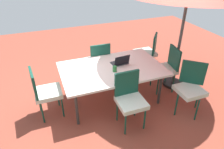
{
  "coord_description": "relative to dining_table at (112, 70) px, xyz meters",
  "views": [
    {
      "loc": [
        1.24,
        3.27,
        2.69
      ],
      "look_at": [
        0.0,
        0.0,
        0.59
      ],
      "focal_mm": 33.36,
      "sensor_mm": 36.0,
      "label": 1
    }
  ],
  "objects": [
    {
      "name": "dining_table",
      "position": [
        0.0,
        0.0,
        0.0
      ],
      "size": [
        1.96,
        1.24,
        0.74
      ],
      "color": "silver",
      "rests_on": "ground_plane"
    },
    {
      "name": "chair_northwest",
      "position": [
        -1.23,
        0.83,
        -0.14
      ],
      "size": [
        0.58,
        0.59,
        0.98
      ],
      "rotation": [
        0.0,
        0.0,
        2.42
      ],
      "color": "silver",
      "rests_on": "ground_plane"
    },
    {
      "name": "chair_east",
      "position": [
        1.3,
        0.03,
        -0.14
      ],
      "size": [
        0.48,
        0.47,
        0.98
      ],
      "rotation": [
        0.0,
        0.0,
        4.8
      ],
      "color": "silver",
      "rests_on": "ground_plane"
    },
    {
      "name": "laptop",
      "position": [
        -0.21,
        -0.08,
        0.09
      ],
      "size": [
        0.34,
        0.28,
        0.21
      ],
      "rotation": [
        0.0,
        0.0,
        0.1
      ],
      "color": "#2D2D33",
      "rests_on": "dining_table"
    },
    {
      "name": "chair_south",
      "position": [
        0.02,
        -0.77,
        -0.14
      ],
      "size": [
        0.46,
        0.47,
        0.98
      ],
      "rotation": [
        0.0,
        0.0,
        -0.03
      ],
      "color": "silver",
      "rests_on": "ground_plane"
    },
    {
      "name": "chair_southwest",
      "position": [
        -1.25,
        -0.81,
        -0.14
      ],
      "size": [
        0.58,
        0.58,
        0.98
      ],
      "rotation": [
        0.0,
        0.0,
        0.9
      ],
      "color": "silver",
      "rests_on": "ground_plane"
    },
    {
      "name": "chair_north",
      "position": [
        -0.04,
        0.75,
        -0.14
      ],
      "size": [
        0.46,
        0.46,
        0.98
      ],
      "rotation": [
        0.0,
        0.0,
        3.15
      ],
      "color": "silver",
      "rests_on": "ground_plane"
    },
    {
      "name": "ground_plane",
      "position": [
        0.0,
        0.0,
        -0.71
      ],
      "size": [
        10.0,
        10.0,
        0.02
      ],
      "primitive_type": "cube",
      "color": "brown"
    },
    {
      "name": "cup",
      "position": [
        -0.0,
        0.14,
        0.1
      ],
      "size": [
        0.08,
        0.08,
        0.11
      ],
      "primitive_type": "cylinder",
      "color": "#286B33",
      "rests_on": "dining_table"
    },
    {
      "name": "chair_west",
      "position": [
        -1.22,
        0.06,
        -0.14
      ],
      "size": [
        0.49,
        0.48,
        0.98
      ],
      "rotation": [
        0.0,
        0.0,
        1.44
      ],
      "color": "silver",
      "rests_on": "ground_plane"
    }
  ]
}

